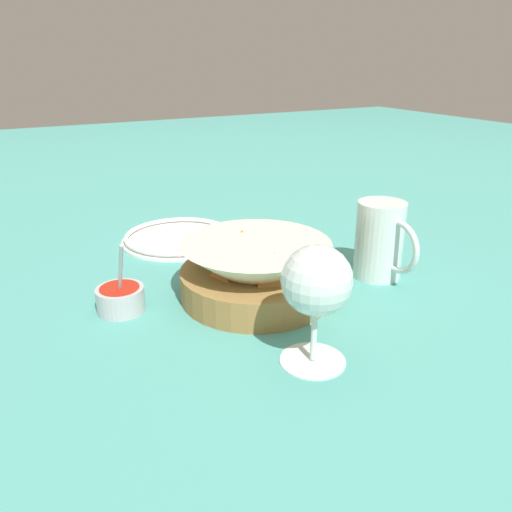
{
  "coord_description": "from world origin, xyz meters",
  "views": [
    {
      "loc": [
        0.6,
        -0.32,
        0.32
      ],
      "look_at": [
        0.03,
        -0.01,
        0.06
      ],
      "focal_mm": 35.0,
      "sensor_mm": 36.0,
      "label": 1
    }
  ],
  "objects_px": {
    "food_basket": "(256,273)",
    "side_plate": "(179,237)",
    "beer_mug": "(380,243)",
    "wine_glass": "(316,285)",
    "sauce_cup": "(121,298)"
  },
  "relations": [
    {
      "from": "food_basket",
      "to": "side_plate",
      "type": "relative_size",
      "value": 1.03
    },
    {
      "from": "beer_mug",
      "to": "food_basket",
      "type": "bearing_deg",
      "value": -98.24
    },
    {
      "from": "wine_glass",
      "to": "side_plate",
      "type": "xyz_separation_m",
      "value": [
        -0.44,
        0.0,
        -0.09
      ]
    },
    {
      "from": "food_basket",
      "to": "sauce_cup",
      "type": "bearing_deg",
      "value": -104.69
    },
    {
      "from": "food_basket",
      "to": "sauce_cup",
      "type": "distance_m",
      "value": 0.19
    },
    {
      "from": "sauce_cup",
      "to": "wine_glass",
      "type": "xyz_separation_m",
      "value": [
        0.22,
        0.16,
        0.08
      ]
    },
    {
      "from": "food_basket",
      "to": "wine_glass",
      "type": "distance_m",
      "value": 0.19
    },
    {
      "from": "sauce_cup",
      "to": "side_plate",
      "type": "distance_m",
      "value": 0.27
    },
    {
      "from": "beer_mug",
      "to": "wine_glass",
      "type": "bearing_deg",
      "value": -56.48
    },
    {
      "from": "wine_glass",
      "to": "food_basket",
      "type": "bearing_deg",
      "value": 172.91
    },
    {
      "from": "wine_glass",
      "to": "side_plate",
      "type": "bearing_deg",
      "value": 179.67
    },
    {
      "from": "beer_mug",
      "to": "sauce_cup",
      "type": "bearing_deg",
      "value": -101.36
    },
    {
      "from": "wine_glass",
      "to": "beer_mug",
      "type": "relative_size",
      "value": 1.18
    },
    {
      "from": "wine_glass",
      "to": "sauce_cup",
      "type": "bearing_deg",
      "value": -144.28
    },
    {
      "from": "wine_glass",
      "to": "side_plate",
      "type": "height_order",
      "value": "wine_glass"
    }
  ]
}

